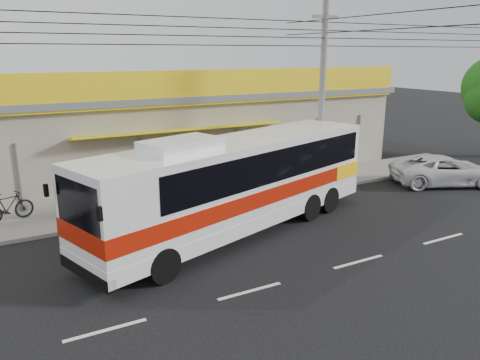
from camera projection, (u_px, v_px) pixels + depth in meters
The scene contains 9 objects.
ground at pixel (311, 236), 17.07m from camera, with size 120.00×120.00×0.00m, color black.
sidewalk at pixel (234, 192), 22.13m from camera, with size 30.00×3.20×0.15m, color gray.
lane_markings at pixel (358, 262), 14.95m from camera, with size 50.00×0.12×0.01m, color silver, non-canonical shape.
storefront_building at pixel (188, 129), 26.24m from camera, with size 22.60×9.20×5.70m.
coach_bus at pixel (242, 178), 17.05m from camera, with size 12.67×6.35×3.84m.
motorbike_red at pixel (100, 205), 18.29m from camera, with size 0.74×2.14×1.12m, color maroon.
motorbike_dark at pixel (8, 207), 17.96m from camera, with size 0.55×1.94×1.16m, color black.
white_car at pixel (445, 170), 23.52m from camera, with size 2.42×5.24×1.46m, color silver.
utility_pole at pixel (325, 33), 20.32m from camera, with size 34.00×14.00×8.84m.
Camera 1 is at (-9.88, -12.75, 6.48)m, focal length 35.00 mm.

